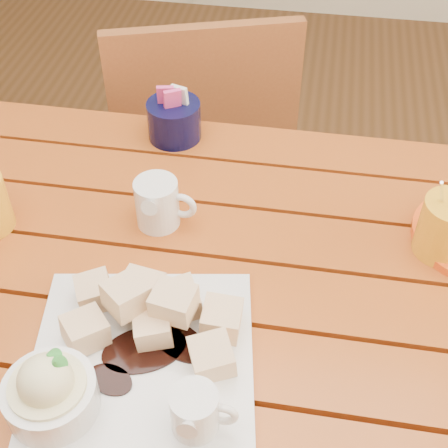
# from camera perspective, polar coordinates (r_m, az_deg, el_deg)

# --- Properties ---
(table) EXTENTS (1.20, 0.79, 0.75)m
(table) POSITION_cam_1_polar(r_m,az_deg,el_deg) (0.97, -3.55, -9.49)
(table) COLOR #9F4714
(table) RESTS_ON ground
(dessert_plate) EXTENTS (0.31, 0.31, 0.11)m
(dessert_plate) POSITION_cam_1_polar(r_m,az_deg,el_deg) (0.78, -9.20, -12.09)
(dessert_plate) COLOR white
(dessert_plate) RESTS_ON table
(cream_pitcher) EXTENTS (0.10, 0.08, 0.08)m
(cream_pitcher) POSITION_cam_1_polar(r_m,az_deg,el_deg) (0.95, -6.03, 1.96)
(cream_pitcher) COLOR white
(cream_pitcher) RESTS_ON table
(sugar_caddy) EXTENTS (0.10, 0.10, 0.10)m
(sugar_caddy) POSITION_cam_1_polar(r_m,az_deg,el_deg) (1.13, -4.59, 9.52)
(sugar_caddy) COLOR black
(sugar_caddy) RESTS_ON table
(chair_far) EXTENTS (0.51, 0.51, 0.86)m
(chair_far) POSITION_cam_1_polar(r_m,az_deg,el_deg) (1.56, -2.10, 6.74)
(chair_far) COLOR brown
(chair_far) RESTS_ON ground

